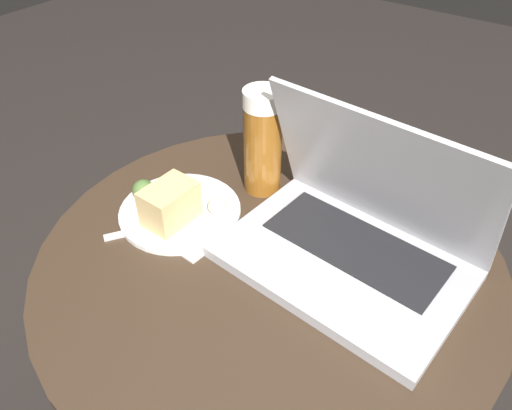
# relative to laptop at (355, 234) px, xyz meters

# --- Properties ---
(table) EXTENTS (0.72, 0.72, 0.57)m
(table) POSITION_rel_laptop_xyz_m (-0.11, -0.07, -0.21)
(table) COLOR #9E9EA3
(table) RESTS_ON ground_plane
(napkin) EXTENTS (0.15, 0.11, 0.00)m
(napkin) POSITION_rel_laptop_xyz_m (-0.26, -0.10, -0.05)
(napkin) COLOR white
(napkin) RESTS_ON table
(laptop) EXTENTS (0.37, 0.26, 0.24)m
(laptop) POSITION_rel_laptop_xyz_m (0.00, 0.00, 0.00)
(laptop) COLOR #B2B2B7
(laptop) RESTS_ON table
(beer_glass) EXTENTS (0.07, 0.07, 0.19)m
(beer_glass) POSITION_rel_laptop_xyz_m (-0.22, 0.07, 0.05)
(beer_glass) COLOR brown
(beer_glass) RESTS_ON table
(snack_plate) EXTENTS (0.21, 0.21, 0.07)m
(snack_plate) POSITION_rel_laptop_xyz_m (-0.28, -0.09, -0.03)
(snack_plate) COLOR silver
(snack_plate) RESTS_ON table
(fork) EXTENTS (0.11, 0.16, 0.00)m
(fork) POSITION_rel_laptop_xyz_m (-0.28, -0.11, -0.05)
(fork) COLOR silver
(fork) RESTS_ON table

